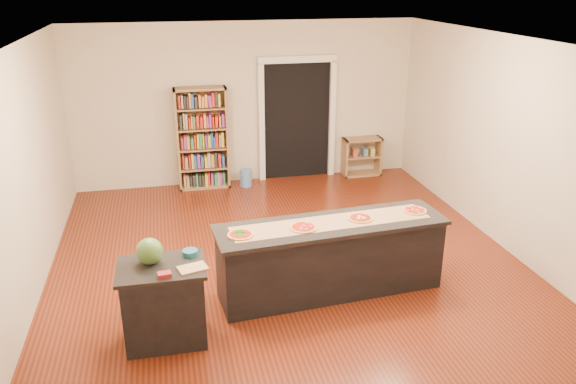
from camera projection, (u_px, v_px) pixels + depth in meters
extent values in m
cube|color=beige|center=(292.00, 166.00, 6.61)|extent=(6.00, 7.00, 2.80)
cube|color=#5F2310|center=(291.00, 271.00, 7.11)|extent=(6.00, 7.00, 0.01)
cube|color=white|center=(292.00, 45.00, 6.10)|extent=(6.00, 7.00, 0.01)
cube|color=black|center=(297.00, 121.00, 10.09)|extent=(1.20, 0.02, 2.10)
cube|color=silver|center=(262.00, 124.00, 9.91)|extent=(0.10, 0.08, 2.10)
cube|color=silver|center=(332.00, 120.00, 10.18)|extent=(0.10, 0.08, 2.10)
cube|color=silver|center=(298.00, 59.00, 9.65)|extent=(1.40, 0.08, 0.12)
cube|color=black|center=(331.00, 259.00, 6.53)|extent=(2.59, 0.65, 0.83)
cube|color=black|center=(332.00, 225.00, 6.37)|extent=(2.66, 0.72, 0.05)
cube|color=black|center=(165.00, 305.00, 5.64)|extent=(0.79, 0.56, 0.81)
cube|color=black|center=(161.00, 268.00, 5.49)|extent=(0.86, 0.63, 0.04)
cube|color=#99734A|center=(202.00, 139.00, 9.62)|extent=(0.88, 0.31, 1.76)
cube|color=#99734A|center=(362.00, 156.00, 10.41)|extent=(0.71, 0.30, 0.71)
cylinder|color=#527DB8|center=(246.00, 178.00, 9.92)|extent=(0.21, 0.21, 0.31)
cube|color=#8D6848|center=(331.00, 222.00, 6.37)|extent=(2.34, 0.59, 0.00)
sphere|color=#144214|center=(149.00, 251.00, 5.49)|extent=(0.26, 0.26, 0.26)
cube|color=tan|center=(193.00, 268.00, 5.42)|extent=(0.31, 0.25, 0.02)
cube|color=maroon|center=(164.00, 275.00, 5.28)|extent=(0.14, 0.11, 0.04)
cylinder|color=#195966|center=(190.00, 253.00, 5.68)|extent=(0.16, 0.16, 0.06)
cylinder|color=tan|center=(240.00, 235.00, 6.05)|extent=(0.29, 0.29, 0.02)
cylinder|color=#A5190C|center=(240.00, 234.00, 6.04)|extent=(0.24, 0.24, 0.00)
cylinder|color=tan|center=(303.00, 227.00, 6.22)|extent=(0.29, 0.29, 0.02)
cylinder|color=#A5190C|center=(303.00, 227.00, 6.22)|extent=(0.24, 0.24, 0.00)
cylinder|color=tan|center=(360.00, 218.00, 6.46)|extent=(0.28, 0.28, 0.02)
cylinder|color=#A5190C|center=(360.00, 217.00, 6.46)|extent=(0.23, 0.23, 0.00)
cylinder|color=tan|center=(415.00, 210.00, 6.67)|extent=(0.29, 0.29, 0.02)
cylinder|color=#A5190C|center=(415.00, 210.00, 6.66)|extent=(0.24, 0.24, 0.00)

